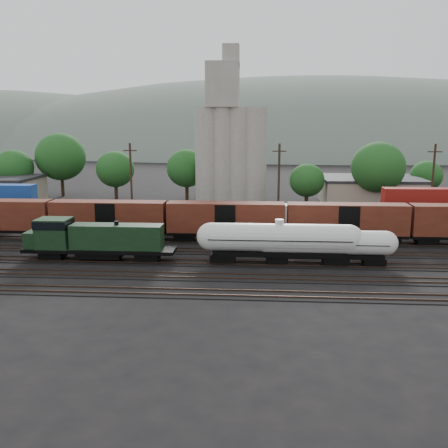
# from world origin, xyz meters

# --- Properties ---
(ground) EXTENTS (600.00, 600.00, 0.00)m
(ground) POSITION_xyz_m (0.00, 0.00, 0.00)
(ground) COLOR black
(tracks) EXTENTS (180.00, 33.20, 0.20)m
(tracks) POSITION_xyz_m (0.00, 0.00, 0.05)
(tracks) COLOR black
(tracks) RESTS_ON ground
(green_locomotive) EXTENTS (16.96, 2.99, 4.49)m
(green_locomotive) POSITION_xyz_m (-9.79, -5.00, 2.56)
(green_locomotive) COLOR black
(green_locomotive) RESTS_ON ground
(tank_car_a) EXTENTS (17.98, 3.22, 4.71)m
(tank_car_a) POSITION_xyz_m (11.07, -5.00, 2.79)
(tank_car_a) COLOR silver
(tank_car_a) RESTS_ON ground
(tank_car_b) EXTENTS (15.33, 2.74, 4.02)m
(tank_car_b) POSITION_xyz_m (16.07, -5.00, 2.41)
(tank_car_b) COLOR silver
(tank_car_b) RESTS_ON ground
(orange_locomotive) EXTENTS (16.43, 2.74, 4.11)m
(orange_locomotive) POSITION_xyz_m (-9.39, 10.00, 2.36)
(orange_locomotive) COLOR black
(orange_locomotive) RESTS_ON ground
(boxcar_string) EXTENTS (138.20, 2.90, 4.20)m
(boxcar_string) POSITION_xyz_m (-10.77, 5.00, 3.12)
(boxcar_string) COLOR black
(boxcar_string) RESTS_ON ground
(container_wall) EXTENTS (182.75, 2.60, 5.80)m
(container_wall) POSITION_xyz_m (11.59, 15.00, 2.79)
(container_wall) COLOR black
(container_wall) RESTS_ON ground
(grain_silo) EXTENTS (13.40, 5.00, 29.00)m
(grain_silo) POSITION_xyz_m (3.28, 36.00, 11.26)
(grain_silo) COLOR #9B998E
(grain_silo) RESTS_ON ground
(industrial_sheds) EXTENTS (119.38, 17.26, 5.10)m
(industrial_sheds) POSITION_xyz_m (6.63, 35.25, 2.56)
(industrial_sheds) COLOR #9E937F
(industrial_sheds) RESTS_ON ground
(tree_band) EXTENTS (163.36, 22.16, 13.13)m
(tree_band) POSITION_xyz_m (-3.70, 37.82, 6.82)
(tree_band) COLOR black
(tree_band) RESTS_ON ground
(utility_poles) EXTENTS (122.20, 0.36, 12.00)m
(utility_poles) POSITION_xyz_m (0.00, 22.00, 6.21)
(utility_poles) COLOR black
(utility_poles) RESTS_ON ground
(distant_hills) EXTENTS (860.00, 286.00, 130.00)m
(distant_hills) POSITION_xyz_m (23.92, 260.00, -20.56)
(distant_hills) COLOR #59665B
(distant_hills) RESTS_ON ground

